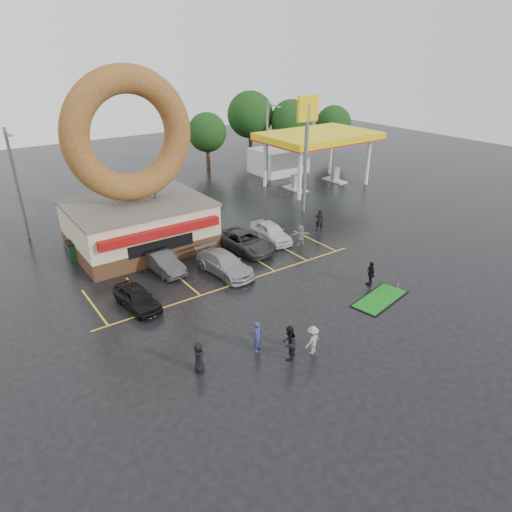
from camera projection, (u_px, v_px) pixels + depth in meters
ground at (270, 304)px, 28.23m from camera, size 120.00×120.00×0.00m
donut_shop at (136, 192)px, 34.39m from camera, size 10.20×8.70×13.50m
gas_station at (300, 148)px, 52.64m from camera, size 12.30×13.65×5.90m
shell_sign at (307, 133)px, 40.81m from camera, size 2.20×0.36×10.60m
streetlight_left at (17, 182)px, 35.74m from camera, size 0.40×2.21×9.00m
streetlight_mid at (173, 157)px, 43.80m from camera, size 0.40×2.21×9.00m
streetlight_right at (267, 141)px, 50.82m from camera, size 0.40×2.21×9.00m
tree_far_a at (291, 121)px, 61.87m from camera, size 5.60×5.60×8.00m
tree_far_b at (333, 124)px, 63.80m from camera, size 4.90×4.90×7.00m
tree_far_c at (250, 115)px, 62.46m from camera, size 6.30×6.30×9.00m
tree_far_d at (207, 132)px, 57.35m from camera, size 4.90×4.90×7.00m
car_black at (137, 298)px, 27.60m from camera, size 2.03×4.13×1.36m
car_dgrey at (162, 262)px, 32.04m from camera, size 1.94×4.45×1.42m
car_silver at (224, 264)px, 31.76m from camera, size 2.53×5.23×1.47m
car_grey at (244, 242)px, 35.28m from camera, size 2.96×5.52×1.47m
car_white at (271, 232)px, 37.02m from camera, size 2.20×4.63×1.53m
person_blue at (258, 336)px, 23.60m from camera, size 0.76×0.69×1.73m
person_blackjkt at (289, 343)px, 22.96m from camera, size 1.16×1.11×1.89m
person_hoodie at (313, 340)px, 23.41m from camera, size 1.13×0.79×1.60m
person_bystander at (199, 357)px, 22.16m from camera, size 0.69×0.89×1.61m
person_cameraman at (371, 273)px, 30.13m from camera, size 0.80×1.08×1.70m
person_walker_near at (300, 236)px, 36.03m from camera, size 1.69×1.09×1.74m
person_walker_far at (319, 220)px, 38.96m from camera, size 0.84×0.80×1.93m
dumpster at (81, 250)px, 34.11m from camera, size 1.92×1.38×1.30m
putting_green at (380, 299)px, 28.73m from camera, size 4.49×2.62×0.53m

